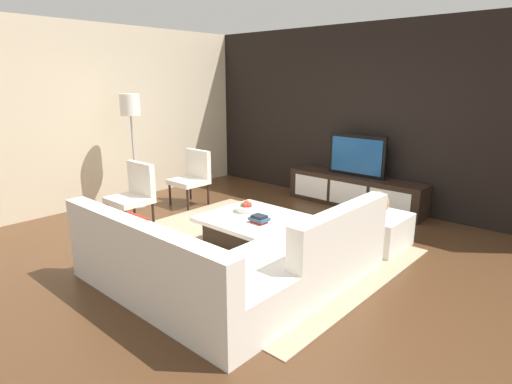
# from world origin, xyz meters

# --- Properties ---
(ground_plane) EXTENTS (14.00, 14.00, 0.00)m
(ground_plane) POSITION_xyz_m (0.00, 0.00, 0.00)
(ground_plane) COLOR #4C301C
(feature_wall_back) EXTENTS (6.40, 0.12, 2.80)m
(feature_wall_back) POSITION_xyz_m (0.00, 2.70, 1.40)
(feature_wall_back) COLOR black
(feature_wall_back) RESTS_ON ground
(side_wall_left) EXTENTS (0.12, 5.20, 2.80)m
(side_wall_left) POSITION_xyz_m (-3.20, 0.20, 1.40)
(side_wall_left) COLOR beige
(side_wall_left) RESTS_ON ground
(area_rug) EXTENTS (3.33, 2.74, 0.01)m
(area_rug) POSITION_xyz_m (-0.10, 0.00, 0.01)
(area_rug) COLOR tan
(area_rug) RESTS_ON ground
(media_console) EXTENTS (2.22, 0.46, 0.50)m
(media_console) POSITION_xyz_m (0.00, 2.40, 0.25)
(media_console) COLOR black
(media_console) RESTS_ON ground
(television) EXTENTS (0.95, 0.06, 0.65)m
(television) POSITION_xyz_m (0.00, 2.40, 0.82)
(television) COLOR black
(television) RESTS_ON media_console
(sectional_couch) EXTENTS (2.29, 2.34, 0.81)m
(sectional_couch) POSITION_xyz_m (0.50, -0.87, 0.28)
(sectional_couch) COLOR white
(sectional_couch) RESTS_ON ground
(coffee_table) EXTENTS (1.07, 1.05, 0.38)m
(coffee_table) POSITION_xyz_m (-0.10, 0.10, 0.20)
(coffee_table) COLOR black
(coffee_table) RESTS_ON ground
(accent_chair_near) EXTENTS (0.55, 0.49, 0.87)m
(accent_chair_near) POSITION_xyz_m (-1.81, -0.41, 0.49)
(accent_chair_near) COLOR black
(accent_chair_near) RESTS_ON ground
(floor_lamp) EXTENTS (0.30, 0.30, 1.76)m
(floor_lamp) POSITION_xyz_m (-2.59, 0.10, 1.47)
(floor_lamp) COLOR #A5A5AA
(floor_lamp) RESTS_ON ground
(ottoman) EXTENTS (0.70, 0.70, 0.40)m
(ottoman) POSITION_xyz_m (1.00, 1.12, 0.20)
(ottoman) COLOR white
(ottoman) RESTS_ON ground
(fruit_bowl) EXTENTS (0.28, 0.28, 0.13)m
(fruit_bowl) POSITION_xyz_m (-0.28, 0.20, 0.43)
(fruit_bowl) COLOR silver
(fruit_bowl) RESTS_ON coffee_table
(accent_chair_far) EXTENTS (0.53, 0.50, 0.87)m
(accent_chair_far) POSITION_xyz_m (-2.05, 0.81, 0.49)
(accent_chair_far) COLOR black
(accent_chair_far) RESTS_ON ground
(decorative_ball) EXTENTS (0.28, 0.28, 0.28)m
(decorative_ball) POSITION_xyz_m (1.00, 1.12, 0.54)
(decorative_ball) COLOR #AD8451
(decorative_ball) RESTS_ON ottoman
(book_stack) EXTENTS (0.22, 0.16, 0.09)m
(book_stack) POSITION_xyz_m (0.12, -0.02, 0.42)
(book_stack) COLOR maroon
(book_stack) RESTS_ON coffee_table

